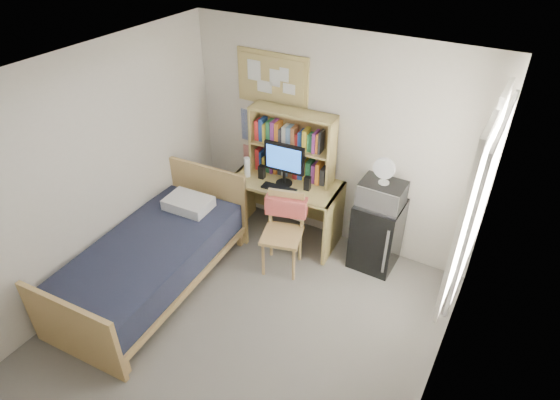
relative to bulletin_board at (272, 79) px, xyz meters
The scene contains 25 objects.
floor 2.95m from the bulletin_board, 69.48° to the right, with size 3.60×4.20×0.02m, color gray.
ceiling 2.33m from the bulletin_board, 69.48° to the right, with size 3.60×4.20×0.02m, color white.
wall_back 1.00m from the bulletin_board, ahead, with size 3.60×0.04×2.60m, color silver.
wall_left 2.40m from the bulletin_board, 116.08° to the right, with size 0.04×4.20×2.60m, color silver.
wall_right 3.37m from the bulletin_board, 38.93° to the right, with size 0.04×4.20×2.60m, color silver.
window_unit 2.70m from the bulletin_board, 19.26° to the right, with size 0.10×1.40×1.70m, color white.
curtain_left 2.83m from the bulletin_board, 27.19° to the right, with size 0.04×0.55×1.70m, color white.
curtain_right 2.57m from the bulletin_board, 10.96° to the right, with size 0.04×0.55×1.70m, color white.
bulletin_board is the anchor object (origin of this frame).
poster_wave 0.74m from the bulletin_board, behind, with size 0.30×0.01×0.42m, color navy.
poster_japan 1.18m from the bulletin_board, behind, with size 0.28×0.01×0.36m, color red.
desk 1.59m from the bulletin_board, 41.06° to the right, with size 1.32×0.66×0.83m, color tan.
desk_chair 1.81m from the bulletin_board, 54.01° to the right, with size 0.48×0.48×0.97m, color tan.
mini_fridge 2.17m from the bulletin_board, ahead, with size 0.50×0.50×0.86m, color black.
bed 2.51m from the bulletin_board, 103.56° to the right, with size 1.10×2.20×0.60m, color black.
hutch 0.79m from the bulletin_board, 26.36° to the right, with size 1.03×0.26×0.85m, color tan.
monitor 0.99m from the bulletin_board, 45.45° to the right, with size 0.50×0.04×0.53m, color black.
keyboard 1.27m from the bulletin_board, 53.30° to the right, with size 0.42×0.13×0.02m, color black.
speaker_left 1.09m from the bulletin_board, 77.84° to the right, with size 0.07×0.07×0.17m, color black.
speaker_right 1.28m from the bulletin_board, 28.54° to the right, with size 0.07×0.07×0.17m, color black.
water_bottle 1.08m from the bulletin_board, 100.56° to the right, with size 0.07×0.07×0.25m, color silver.
hoodie 1.48m from the bulletin_board, 49.72° to the right, with size 0.48×0.15×0.23m, color #CC544D.
microwave 1.83m from the bulletin_board, 10.09° to the right, with size 0.48×0.36×0.28m, color #B8B8BD.
desk_fan 1.70m from the bulletin_board, 10.09° to the right, with size 0.23×0.23×0.29m, color silver.
pillow 1.75m from the bulletin_board, 114.01° to the right, with size 0.53×0.37×0.13m, color silver.
Camera 1 is at (1.95, -2.44, 3.79)m, focal length 30.00 mm.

